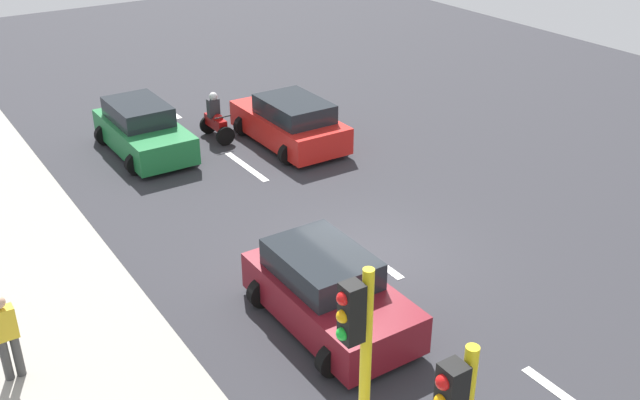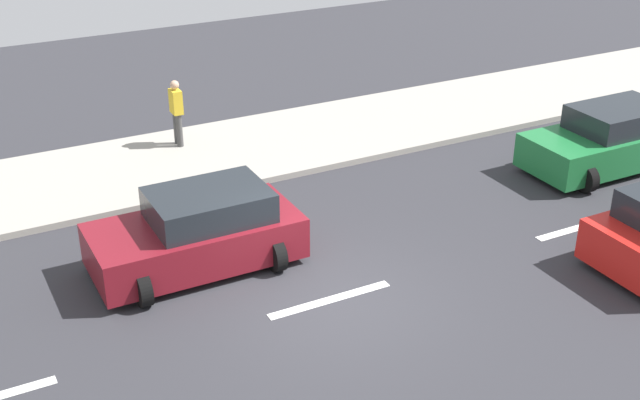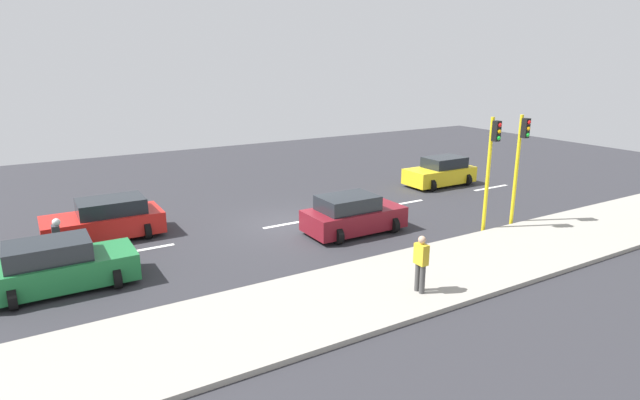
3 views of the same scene
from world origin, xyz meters
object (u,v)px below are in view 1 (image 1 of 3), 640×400
at_px(car_maroon, 328,292).
at_px(traffic_light_midblock, 358,383).
at_px(motorcycle, 216,120).
at_px(car_red, 290,122).
at_px(car_green, 143,130).
at_px(pedestrian_near_signal, 6,335).

relative_size(car_maroon, traffic_light_midblock, 0.87).
xyz_separation_m(motorcycle, traffic_light_midblock, (5.10, 14.60, 2.29)).
relative_size(car_maroon, motorcycle, 2.55).
height_order(car_red, car_maroon, same).
xyz_separation_m(car_green, pedestrian_near_signal, (5.82, 8.76, 0.35)).
xyz_separation_m(car_green, traffic_light_midblock, (2.78, 14.83, 2.22)).
bearing_deg(car_red, motorcycle, -43.24).
bearing_deg(car_red, car_green, -24.74).
height_order(car_green, pedestrian_near_signal, pedestrian_near_signal).
distance_m(pedestrian_near_signal, traffic_light_midblock, 7.04).
bearing_deg(pedestrian_near_signal, car_maroon, 164.91).
height_order(motorcycle, pedestrian_near_signal, pedestrian_near_signal).
distance_m(car_red, traffic_light_midblock, 14.82).
xyz_separation_m(motorcycle, pedestrian_near_signal, (8.14, 8.53, 0.42)).
bearing_deg(motorcycle, traffic_light_midblock, 70.76).
xyz_separation_m(car_maroon, pedestrian_near_signal, (5.66, -1.53, 0.35)).
relative_size(car_maroon, pedestrian_near_signal, 2.31).
relative_size(car_red, traffic_light_midblock, 0.94).
relative_size(car_red, car_maroon, 1.09).
relative_size(motorcycle, traffic_light_midblock, 0.34).
relative_size(car_green, traffic_light_midblock, 0.90).
height_order(car_maroon, traffic_light_midblock, traffic_light_midblock).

